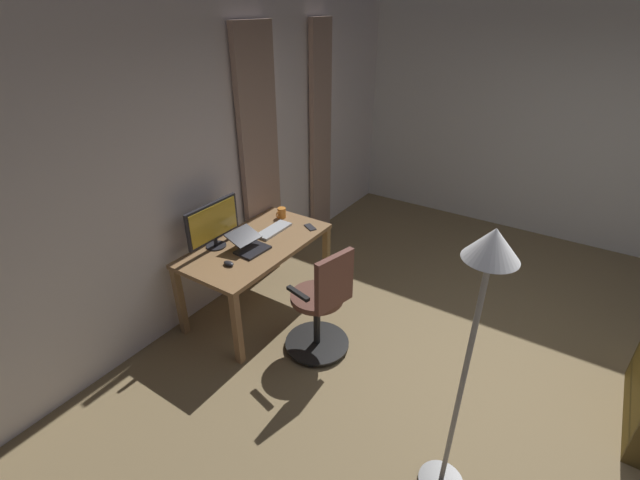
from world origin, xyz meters
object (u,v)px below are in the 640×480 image
(desk, at_px, (257,251))
(cell_phone_face_up, at_px, (310,227))
(computer_monitor, at_px, (213,223))
(laptop, at_px, (249,245))
(computer_mouse, at_px, (229,263))
(mug_coffee, at_px, (282,213))
(computer_keyboard, at_px, (274,230))
(floor_lamp, at_px, (480,306))
(office_chair, at_px, (322,306))

(desk, relative_size, cell_phone_face_up, 9.85)
(computer_monitor, distance_m, cell_phone_face_up, 0.95)
(laptop, bearing_deg, computer_monitor, -64.89)
(computer_mouse, bearing_deg, mug_coffee, -168.62)
(computer_keyboard, bearing_deg, cell_phone_face_up, 135.15)
(desk, height_order, computer_mouse, computer_mouse)
(desk, xyz_separation_m, floor_lamp, (0.77, 2.12, 0.75))
(computer_monitor, height_order, floor_lamp, floor_lamp)
(computer_keyboard, bearing_deg, office_chair, 62.11)
(desk, xyz_separation_m, laptop, (0.13, 0.03, 0.14))
(computer_monitor, xyz_separation_m, computer_keyboard, (-0.52, 0.25, -0.22))
(desk, relative_size, computer_monitor, 2.43)
(computer_keyboard, bearing_deg, desk, 2.48)
(computer_keyboard, distance_m, computer_mouse, 0.70)
(laptop, relative_size, cell_phone_face_up, 2.24)
(computer_monitor, relative_size, computer_keyboard, 1.46)
(computer_monitor, height_order, computer_keyboard, computer_monitor)
(computer_keyboard, height_order, floor_lamp, floor_lamp)
(mug_coffee, bearing_deg, cell_phone_face_up, 85.72)
(office_chair, xyz_separation_m, mug_coffee, (-0.73, -0.97, 0.31))
(cell_phone_face_up, height_order, floor_lamp, floor_lamp)
(computer_monitor, xyz_separation_m, computer_mouse, (0.17, 0.32, -0.22))
(computer_mouse, bearing_deg, computer_keyboard, -173.86)
(computer_keyboard, bearing_deg, laptop, 6.46)
(computer_monitor, xyz_separation_m, laptop, (-0.12, 0.30, -0.18))
(laptop, xyz_separation_m, floor_lamp, (0.64, 2.08, 0.61))
(mug_coffee, bearing_deg, laptop, 13.77)
(laptop, height_order, mug_coffee, laptop)
(desk, bearing_deg, computer_monitor, -46.87)
(desk, relative_size, laptop, 4.40)
(computer_monitor, height_order, computer_mouse, computer_monitor)
(computer_keyboard, xyz_separation_m, mug_coffee, (-0.28, -0.12, 0.04))
(desk, distance_m, computer_keyboard, 0.29)
(computer_monitor, xyz_separation_m, mug_coffee, (-0.80, 0.13, -0.18))
(desk, xyz_separation_m, computer_keyboard, (-0.27, -0.01, 0.10))
(computer_monitor, bearing_deg, desk, 133.13)
(mug_coffee, bearing_deg, computer_mouse, 11.38)
(office_chair, relative_size, mug_coffee, 7.67)
(floor_lamp, bearing_deg, office_chair, -114.81)
(office_chair, relative_size, computer_mouse, 10.15)
(computer_keyboard, bearing_deg, floor_lamp, 63.94)
(computer_keyboard, height_order, cell_phone_face_up, computer_keyboard)
(laptop, bearing_deg, computer_mouse, 8.79)
(computer_keyboard, bearing_deg, mug_coffee, -156.62)
(cell_phone_face_up, relative_size, mug_coffee, 1.09)
(computer_mouse, relative_size, mug_coffee, 0.76)
(laptop, height_order, cell_phone_face_up, laptop)
(desk, xyz_separation_m, cell_phone_face_up, (-0.53, 0.24, 0.09))
(laptop, bearing_deg, desk, -162.09)
(computer_keyboard, distance_m, mug_coffee, 0.31)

